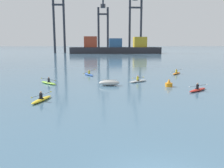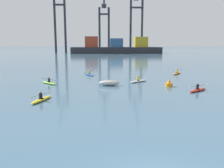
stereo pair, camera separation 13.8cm
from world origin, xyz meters
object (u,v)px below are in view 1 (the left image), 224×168
object	(u,v)px
capsized_dinghy	(109,83)
kayak_yellow	(42,99)
gantry_crane_west	(59,16)
gantry_crane_east_mid	(136,17)
gantry_crane_west_mid	(103,21)
channel_buoy	(169,84)
kayak_blue	(89,74)
kayak_lime	(49,83)
kayak_red	(198,90)
container_barge	(115,48)
kayak_white	(138,81)
kayak_orange	(176,73)

from	to	relation	value
capsized_dinghy	kayak_yellow	world-z (taller)	kayak_yellow
gantry_crane_west	gantry_crane_east_mid	distance (m)	41.76
gantry_crane_west_mid	channel_buoy	world-z (taller)	gantry_crane_west_mid
kayak_blue	kayak_lime	xyz separation A→B (m)	(-4.94, -8.33, 0.00)
capsized_dinghy	kayak_red	bearing A→B (deg)	-21.90
gantry_crane_east_mid	gantry_crane_west_mid	bearing A→B (deg)	167.42
gantry_crane_east_mid	kayak_lime	distance (m)	108.78
gantry_crane_west_mid	kayak_yellow	distance (m)	118.76
kayak_red	gantry_crane_east_mid	bearing A→B (deg)	85.45
gantry_crane_west_mid	container_barge	bearing A→B (deg)	-67.34
container_barge	gantry_crane_west	size ratio (longest dim) A/B	1.24
channel_buoy	kayak_white	distance (m)	4.90
kayak_blue	kayak_lime	bearing A→B (deg)	-120.67
kayak_orange	gantry_crane_west_mid	bearing A→B (deg)	96.69
container_barge	gantry_crane_west_mid	size ratio (longest dim) A/B	1.20
channel_buoy	kayak_yellow	bearing A→B (deg)	-154.14
capsized_dinghy	kayak_yellow	bearing A→B (deg)	-130.10
gantry_crane_east_mid	kayak_orange	world-z (taller)	gantry_crane_east_mid
kayak_red	kayak_yellow	bearing A→B (deg)	-166.69
container_barge	gantry_crane_west	distance (m)	34.29
kayak_white	kayak_red	bearing A→B (deg)	-48.76
kayak_white	kayak_orange	bearing A→B (deg)	45.62
container_barge	kayak_yellow	world-z (taller)	container_barge
container_barge	kayak_lime	distance (m)	94.40
container_barge	kayak_blue	bearing A→B (deg)	-96.51
channel_buoy	kayak_white	xyz separation A→B (m)	(-3.27, 3.65, -0.19)
capsized_dinghy	kayak_red	distance (m)	10.61
capsized_dinghy	gantry_crane_east_mid	bearing A→B (deg)	80.01
kayak_yellow	gantry_crane_west_mid	bearing A→B (deg)	86.49
container_barge	kayak_orange	bearing A→B (deg)	-86.26
capsized_dinghy	gantry_crane_west_mid	bearing A→B (deg)	89.69
gantry_crane_west	kayak_white	bearing A→B (deg)	-74.56
gantry_crane_west_mid	kayak_orange	size ratio (longest dim) A/B	12.44
kayak_white	kayak_yellow	distance (m)	14.96
capsized_dinghy	kayak_lime	xyz separation A→B (m)	(-7.99, 1.66, -0.18)
capsized_dinghy	kayak_orange	size ratio (longest dim) A/B	0.85
kayak_orange	container_barge	bearing A→B (deg)	93.74
gantry_crane_east_mid	kayak_white	bearing A→B (deg)	-98.00
gantry_crane_west	kayak_blue	bearing A→B (deg)	-77.62
capsized_dinghy	kayak_blue	world-z (taller)	kayak_blue
capsized_dinghy	kayak_red	world-z (taller)	kayak_red
kayak_yellow	kayak_red	xyz separation A→B (m)	(16.46, 3.89, -0.00)
gantry_crane_east_mid	kayak_white	distance (m)	105.57
kayak_orange	kayak_red	size ratio (longest dim) A/B	1.03
kayak_red	kayak_blue	bearing A→B (deg)	132.76
gantry_crane_west_mid	kayak_red	bearing A→B (deg)	-85.33
container_barge	kayak_orange	size ratio (longest dim) A/B	14.97
gantry_crane_west_mid	kayak_red	size ratio (longest dim) A/B	12.84
gantry_crane_west	kayak_red	distance (m)	111.09
kayak_blue	channel_buoy	bearing A→B (deg)	-46.68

